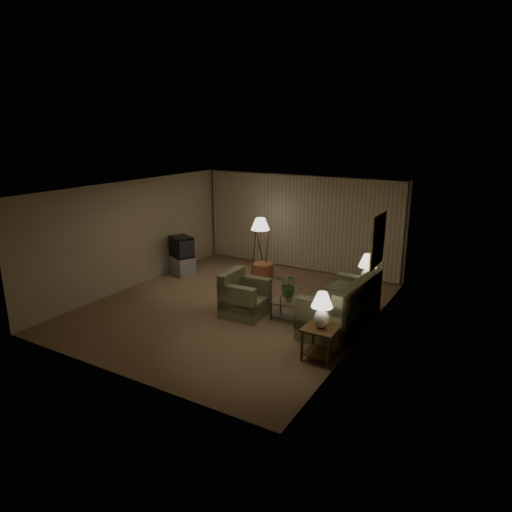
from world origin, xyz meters
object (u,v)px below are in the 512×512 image
Objects in this scene: tv_cabinet at (182,265)px; armchair at (245,298)px; crt_tv at (181,247)px; vase at (289,298)px; sofa at (340,309)px; floor_lamp at (260,245)px; ottoman at (263,270)px; side_table_far at (366,293)px; coffee_table at (295,309)px; table_lamp_near at (322,307)px; table_lamp_far at (367,267)px; side_table_near at (321,337)px.

armchair is at bearing -1.22° from tv_cabinet.
crt_tv is 4.19m from vase.
floor_lamp is at bearing -121.43° from sofa.
ottoman is at bearing -120.70° from sofa.
sofa reaches higher than ottoman.
sofa is 1.26m from side_table_far.
side_table_far reaches higher than coffee_table.
vase is at bearing -132.56° from side_table_far.
table_lamp_near reaches higher than sofa.
floor_lamp is (-3.34, 1.10, 0.42)m from side_table_far.
armchair is 3.44m from crt_tv.
table_lamp_far is 1.91m from vase.
table_lamp_far is (-0.00, 2.60, 0.59)m from side_table_near.
tv_cabinet is 2.25m from floor_lamp.
side_table_far is at bearing 90.00° from side_table_near.
table_lamp_near is at bearing -47.98° from floor_lamp.
table_lamp_near is 1.14× the size of ottoman.
crt_tv is at bearing 153.61° from side_table_near.
side_table_near is 1.66m from coffee_table.
side_table_near is 5.81m from tv_cabinet.
side_table_near reaches higher than tv_cabinet.
table_lamp_far is at bearing 26.57° from tv_cabinet.
table_lamp_near is at bearing -0.04° from tv_cabinet.
floor_lamp reaches higher than side_table_far.
side_table_near reaches higher than coffee_table.
armchair is 2.70m from side_table_far.
sofa reaches higher than coffee_table.
vase is (-1.24, -1.35, 0.08)m from side_table_far.
ottoman is (-3.13, 0.89, -0.82)m from table_lamp_far.
armchair is 7.13× the size of vase.
crt_tv is at bearing -179.78° from table_lamp_far.
floor_lamp reaches higher than table_lamp_far.
side_table_near is at bearing -48.15° from ottoman.
side_table_near is 0.57m from table_lamp_near.
ottoman is at bearing 50.02° from crt_tv.
ottoman is (-3.13, 3.49, -0.79)m from table_lamp_near.
armchair is 0.97m from vase.
sofa is 3.67m from ottoman.
table_lamp_near reaches higher than ottoman.
armchair is 1.50× the size of table_lamp_near.
coffee_table is at bearing -78.91° from sofa.
crt_tv reaches higher than coffee_table.
sofa is at bearing -36.45° from floor_lamp.
table_lamp_far is at bearing 0.00° from side_table_far.
armchair reaches higher than ottoman.
floor_lamp is at bearing 130.53° from vase.
side_table_far is 1.83m from vase.
sofa is at bearing -82.31° from armchair.
vase is (3.96, -1.33, -0.30)m from crt_tv.
side_table_far is 2.66m from table_lamp_near.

